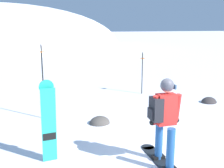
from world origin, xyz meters
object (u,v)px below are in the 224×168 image
(piste_marker_near, at_px, (43,77))
(snowboarder_main, at_px, (164,120))
(spare_snowboard, at_px, (49,121))
(piste_marker_far, at_px, (142,70))
(rock_mid, at_px, (100,123))
(rock_dark, at_px, (209,102))

(piste_marker_near, bearing_deg, snowboarder_main, -65.36)
(spare_snowboard, bearing_deg, piste_marker_far, 43.26)
(piste_marker_near, bearing_deg, rock_mid, -37.00)
(rock_mid, bearing_deg, spare_snowboard, -135.44)
(spare_snowboard, distance_m, piste_marker_near, 2.67)
(piste_marker_near, distance_m, rock_mid, 2.09)
(rock_dark, height_order, rock_mid, rock_mid)
(piste_marker_far, distance_m, rock_mid, 3.84)
(snowboarder_main, relative_size, piste_marker_near, 0.83)
(piste_marker_far, height_order, rock_dark, piste_marker_far)
(snowboarder_main, distance_m, piste_marker_near, 3.99)
(rock_dark, xyz_separation_m, rock_mid, (-4.31, -0.43, 0.00))
(spare_snowboard, relative_size, rock_dark, 2.94)
(snowboarder_main, height_order, rock_dark, snowboarder_main)
(snowboarder_main, height_order, rock_mid, snowboarder_main)
(piste_marker_far, height_order, rock_mid, piste_marker_far)
(rock_dark, bearing_deg, rock_mid, -174.25)
(spare_snowboard, xyz_separation_m, piste_marker_near, (0.30, 2.62, 0.41))
(snowboarder_main, distance_m, piste_marker_far, 5.66)
(snowboarder_main, bearing_deg, piste_marker_near, 114.64)
(piste_marker_far, bearing_deg, snowboarder_main, -115.29)
(piste_marker_near, xyz_separation_m, rock_dark, (5.64, -0.57, -1.25))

